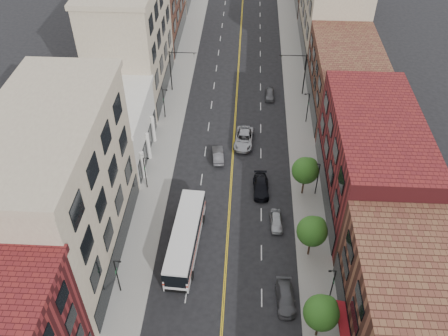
% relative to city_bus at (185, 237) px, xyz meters
% --- Properties ---
extents(sidewalk_left, '(4.00, 110.00, 0.15)m').
position_rel_city_bus_xyz_m(sidewalk_left, '(-5.28, 20.74, -1.81)').
color(sidewalk_left, gray).
rests_on(sidewalk_left, ground).
extents(sidewalk_right, '(4.00, 110.00, 0.15)m').
position_rel_city_bus_xyz_m(sidewalk_right, '(14.72, 20.74, -1.81)').
color(sidewalk_right, gray).
rests_on(sidewalk_right, ground).
extents(bldg_l_tanoffice, '(10.00, 22.00, 18.00)m').
position_rel_city_bus_xyz_m(bldg_l_tanoffice, '(-12.28, -1.26, 7.12)').
color(bldg_l_tanoffice, tan).
rests_on(bldg_l_tanoffice, ground).
extents(bldg_l_white, '(10.00, 14.00, 8.00)m').
position_rel_city_bus_xyz_m(bldg_l_white, '(-12.28, 16.74, 2.12)').
color(bldg_l_white, silver).
rests_on(bldg_l_white, ground).
extents(bldg_l_far_a, '(10.00, 20.00, 18.00)m').
position_rel_city_bus_xyz_m(bldg_l_far_a, '(-12.28, 33.74, 7.12)').
color(bldg_l_far_a, tan).
rests_on(bldg_l_far_a, ground).
extents(bldg_l_far_b, '(10.00, 20.00, 15.00)m').
position_rel_city_bus_xyz_m(bldg_l_far_b, '(-12.28, 53.74, 5.62)').
color(bldg_l_far_b, brown).
rests_on(bldg_l_far_b, ground).
extents(bldg_r_mid, '(10.00, 22.00, 12.00)m').
position_rel_city_bus_xyz_m(bldg_r_mid, '(21.72, 9.74, 4.12)').
color(bldg_r_mid, '#5C181B').
rests_on(bldg_r_mid, ground).
extents(bldg_r_far_a, '(10.00, 20.00, 10.00)m').
position_rel_city_bus_xyz_m(bldg_r_far_a, '(21.72, 30.74, 3.12)').
color(bldg_r_far_a, brown).
rests_on(bldg_r_far_a, ground).
extents(bldg_r_far_b, '(10.00, 22.00, 14.00)m').
position_rel_city_bus_xyz_m(bldg_r_far_b, '(21.72, 51.74, 5.12)').
color(bldg_r_far_b, tan).
rests_on(bldg_r_far_b, ground).
extents(tree_r_1, '(3.40, 3.40, 5.59)m').
position_rel_city_bus_xyz_m(tree_r_1, '(14.11, -10.19, 2.24)').
color(tree_r_1, black).
rests_on(tree_r_1, sidewalk_right).
extents(tree_r_2, '(3.40, 3.40, 5.59)m').
position_rel_city_bus_xyz_m(tree_r_2, '(14.11, -0.19, 2.24)').
color(tree_r_2, black).
rests_on(tree_r_2, sidewalk_right).
extents(tree_r_3, '(3.40, 3.40, 5.59)m').
position_rel_city_bus_xyz_m(tree_r_3, '(14.11, 9.81, 2.24)').
color(tree_r_3, black).
rests_on(tree_r_3, sidewalk_right).
extents(lamp_l_1, '(0.81, 0.55, 5.05)m').
position_rel_city_bus_xyz_m(lamp_l_1, '(-6.23, -6.26, 1.09)').
color(lamp_l_1, black).
rests_on(lamp_l_1, sidewalk_left).
extents(lamp_l_2, '(0.81, 0.55, 5.05)m').
position_rel_city_bus_xyz_m(lamp_l_2, '(-6.23, 9.74, 1.09)').
color(lamp_l_2, black).
rests_on(lamp_l_2, sidewalk_left).
extents(lamp_l_3, '(0.81, 0.55, 5.05)m').
position_rel_city_bus_xyz_m(lamp_l_3, '(-6.23, 25.74, 1.09)').
color(lamp_l_3, black).
rests_on(lamp_l_3, sidewalk_left).
extents(lamp_r_1, '(0.81, 0.55, 5.05)m').
position_rel_city_bus_xyz_m(lamp_r_1, '(15.67, -6.26, 1.09)').
color(lamp_r_1, black).
rests_on(lamp_r_1, sidewalk_right).
extents(lamp_r_2, '(0.81, 0.55, 5.05)m').
position_rel_city_bus_xyz_m(lamp_r_2, '(15.67, 9.74, 1.09)').
color(lamp_r_2, black).
rests_on(lamp_r_2, sidewalk_right).
extents(lamp_r_3, '(0.81, 0.55, 5.05)m').
position_rel_city_bus_xyz_m(lamp_r_3, '(15.67, 25.74, 1.09)').
color(lamp_r_3, black).
rests_on(lamp_r_3, sidewalk_right).
extents(signal_mast_left, '(4.49, 0.18, 7.20)m').
position_rel_city_bus_xyz_m(signal_mast_left, '(-5.55, 33.74, 2.76)').
color(signal_mast_left, black).
rests_on(signal_mast_left, sidewalk_left).
extents(signal_mast_right, '(4.49, 0.18, 7.20)m').
position_rel_city_bus_xyz_m(signal_mast_right, '(14.98, 33.74, 2.76)').
color(signal_mast_right, black).
rests_on(signal_mast_right, sidewalk_right).
extents(city_bus, '(3.59, 12.73, 3.24)m').
position_rel_city_bus_xyz_m(city_bus, '(0.00, 0.00, 0.00)').
color(city_bus, silver).
rests_on(city_bus, ground).
extents(car_parked_mid, '(2.17, 4.73, 1.34)m').
position_rel_city_bus_xyz_m(car_parked_mid, '(11.16, -6.60, -1.21)').
color(car_parked_mid, '#4A4B4F').
rests_on(car_parked_mid, ground).
extents(car_parked_far, '(1.66, 3.82, 1.28)m').
position_rel_city_bus_xyz_m(car_parked_far, '(10.52, 4.16, -1.24)').
color(car_parked_far, '#A2A5AA').
rests_on(car_parked_far, ground).
extents(car_lane_behind, '(1.95, 4.30, 1.37)m').
position_rel_city_bus_xyz_m(car_lane_behind, '(2.65, 16.23, -1.20)').
color(car_lane_behind, '#4C4D52').
rests_on(car_lane_behind, ground).
extents(car_lane_a, '(2.15, 4.95, 1.42)m').
position_rel_city_bus_xyz_m(car_lane_a, '(8.66, 10.03, -1.17)').
color(car_lane_a, black).
rests_on(car_lane_a, ground).
extents(car_lane_b, '(3.07, 5.99, 1.62)m').
position_rel_city_bus_xyz_m(car_lane_b, '(6.22, 20.02, -1.07)').
color(car_lane_b, '#A7A8AE').
rests_on(car_lane_b, ground).
extents(car_lane_c, '(1.59, 3.78, 1.28)m').
position_rel_city_bus_xyz_m(car_lane_c, '(10.22, 32.48, -1.24)').
color(car_lane_c, '#535459').
rests_on(car_lane_c, ground).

